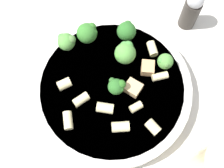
# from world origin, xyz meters

# --- Properties ---
(ground_plane) EXTENTS (2.00, 2.00, 0.00)m
(ground_plane) POSITION_xyz_m (0.00, 0.00, 0.00)
(ground_plane) COLOR beige
(pasta_bowl) EXTENTS (0.29, 0.29, 0.04)m
(pasta_bowl) POSITION_xyz_m (0.00, 0.00, 0.02)
(pasta_bowl) COLOR silver
(pasta_bowl) RESTS_ON ground_plane
(broccoli_floret_0) EXTENTS (0.04, 0.04, 0.04)m
(broccoli_floret_0) POSITION_xyz_m (0.08, -0.07, 0.06)
(broccoli_floret_0) COLOR #9EC175
(broccoli_floret_0) RESTS_ON pasta_bowl
(broccoli_floret_1) EXTENTS (0.04, 0.04, 0.04)m
(broccoli_floret_1) POSITION_xyz_m (0.02, -0.10, 0.06)
(broccoli_floret_1) COLOR #84AD60
(broccoli_floret_1) RESTS_ON pasta_bowl
(broccoli_floret_2) EXTENTS (0.03, 0.03, 0.04)m
(broccoli_floret_2) POSITION_xyz_m (-0.01, 0.00, 0.06)
(broccoli_floret_2) COLOR #9EC175
(broccoli_floret_2) RESTS_ON pasta_bowl
(broccoli_floret_3) EXTENTS (0.03, 0.03, 0.04)m
(broccoli_floret_3) POSITION_xyz_m (0.11, -0.04, 0.06)
(broccoli_floret_3) COLOR #9EC175
(broccoli_floret_3) RESTS_ON pasta_bowl
(broccoli_floret_4) EXTENTS (0.04, 0.04, 0.05)m
(broccoli_floret_4) POSITION_xyz_m (-0.00, -0.06, 0.06)
(broccoli_floret_4) COLOR #84AD60
(broccoli_floret_4) RESTS_ON pasta_bowl
(broccoli_floret_5) EXTENTS (0.03, 0.03, 0.04)m
(broccoli_floret_5) POSITION_xyz_m (-0.07, -0.07, 0.06)
(broccoli_floret_5) COLOR #84AD60
(broccoli_floret_5) RESTS_ON pasta_bowl
(rigatoni_0) EXTENTS (0.03, 0.03, 0.02)m
(rigatoni_0) POSITION_xyz_m (-0.09, 0.04, 0.04)
(rigatoni_0) COLOR beige
(rigatoni_0) RESTS_ON pasta_bowl
(rigatoni_1) EXTENTS (0.03, 0.03, 0.02)m
(rigatoni_1) POSITION_xyz_m (0.04, 0.09, 0.04)
(rigatoni_1) COLOR beige
(rigatoni_1) RESTS_ON pasta_bowl
(rigatoni_2) EXTENTS (0.03, 0.03, 0.02)m
(rigatoni_2) POSITION_xyz_m (-0.04, 0.06, 0.04)
(rigatoni_2) COLOR beige
(rigatoni_2) RESTS_ON pasta_bowl
(rigatoni_3) EXTENTS (0.03, 0.03, 0.01)m
(rigatoni_3) POSITION_xyz_m (-0.07, -0.05, 0.04)
(rigatoni_3) COLOR beige
(rigatoni_3) RESTS_ON pasta_bowl
(rigatoni_4) EXTENTS (0.03, 0.03, 0.02)m
(rigatoni_4) POSITION_xyz_m (0.04, 0.05, 0.04)
(rigatoni_4) COLOR beige
(rigatoni_4) RESTS_ON pasta_bowl
(rigatoni_5) EXTENTS (0.03, 0.03, 0.02)m
(rigatoni_5) POSITION_xyz_m (-0.04, -0.10, 0.04)
(rigatoni_5) COLOR beige
(rigatoni_5) RESTS_ON pasta_bowl
(rigatoni_6) EXTENTS (0.02, 0.03, 0.01)m
(rigatoni_6) POSITION_xyz_m (-0.05, 0.02, 0.04)
(rigatoni_6) COLOR beige
(rigatoni_6) RESTS_ON pasta_bowl
(rigatoni_7) EXTENTS (0.03, 0.02, 0.02)m
(rigatoni_7) POSITION_xyz_m (-0.01, 0.04, 0.04)
(rigatoni_7) COLOR beige
(rigatoni_7) RESTS_ON pasta_bowl
(rigatoni_8) EXTENTS (0.03, 0.03, 0.02)m
(rigatoni_8) POSITION_xyz_m (0.08, 0.03, 0.04)
(rigatoni_8) COLOR beige
(rigatoni_8) RESTS_ON pasta_bowl
(chicken_chunk_0) EXTENTS (0.03, 0.03, 0.02)m
(chicken_chunk_0) POSITION_xyz_m (-0.04, -0.01, 0.04)
(chicken_chunk_0) COLOR tan
(chicken_chunk_0) RESTS_ON pasta_bowl
(chicken_chunk_1) EXTENTS (0.03, 0.03, 0.02)m
(chicken_chunk_1) POSITION_xyz_m (-0.05, -0.06, 0.04)
(chicken_chunk_1) COLOR tan
(chicken_chunk_1) RESTS_ON pasta_bowl
(drinking_glass) EXTENTS (0.07, 0.07, 0.12)m
(drinking_glass) POSITION_xyz_m (-0.20, 0.06, 0.05)
(drinking_glass) COLOR beige
(drinking_glass) RESTS_ON ground_plane
(pepper_shaker) EXTENTS (0.03, 0.03, 0.09)m
(pepper_shaker) POSITION_xyz_m (-0.08, -0.21, 0.05)
(pepper_shaker) COLOR #332D28
(pepper_shaker) RESTS_ON ground_plane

